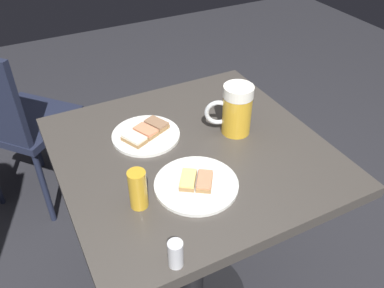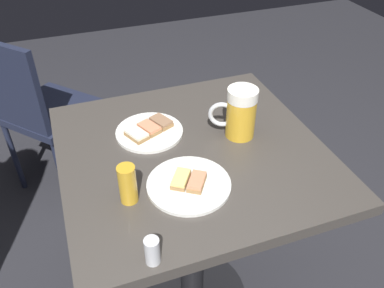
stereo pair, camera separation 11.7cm
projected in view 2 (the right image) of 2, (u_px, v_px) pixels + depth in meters
The scene contains 7 objects.
cafe_table at pixel (192, 190), 1.29m from camera, with size 0.75×0.77×0.77m.
plate_near at pixel (149, 131), 1.24m from camera, with size 0.21×0.21×0.03m.
plate_far at pixel (189, 184), 1.06m from camera, with size 0.22×0.22×0.03m.
beer_mug at pixel (240, 113), 1.20m from camera, with size 0.10×0.14×0.16m.
beer_glass_small at pixel (128, 184), 0.99m from camera, with size 0.05×0.05×0.11m, color gold.
salt_shaker at pixel (152, 251), 0.85m from camera, with size 0.03×0.03×0.07m, color silver.
cafe_chair at pixel (38, 108), 1.88m from camera, with size 0.54×0.54×0.86m.
Camera 2 is at (-0.87, 0.31, 1.51)m, focal length 37.43 mm.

